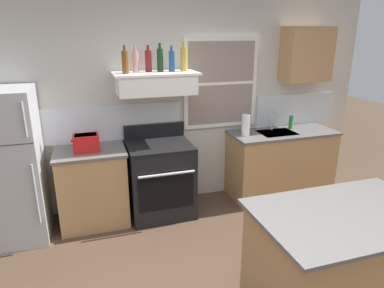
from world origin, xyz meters
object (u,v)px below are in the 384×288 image
bottle_rose_pink (135,61)px  bottle_red_label_wine (148,61)px  bottle_amber_wine (125,62)px  toaster (86,143)px  stove_range (160,179)px  dish_soap_bottle (291,122)px  paper_towel_roll (246,125)px  bottle_blue_liqueur (172,61)px  bottle_dark_green_wine (160,60)px  kitchen_island (341,264)px  bottle_champagne_gold_foil (184,59)px  refrigerator (6,167)px

bottle_rose_pink → bottle_red_label_wine: (0.15, 0.01, 0.00)m
bottle_amber_wine → bottle_red_label_wine: (0.28, 0.12, -0.00)m
toaster → bottle_amber_wine: bottle_amber_wine is taller
stove_range → bottle_amber_wine: 1.45m
stove_range → dish_soap_bottle: size_ratio=6.06×
bottle_amber_wine → paper_towel_roll: 1.70m
stove_range → paper_towel_roll: bearing=1.9°
bottle_amber_wine → bottle_rose_pink: 0.17m
bottle_blue_liqueur → paper_towel_roll: bottle_blue_liqueur is taller
bottle_red_label_wine → paper_towel_roll: size_ratio=1.10×
bottle_dark_green_wine → kitchen_island: bottle_dark_green_wine is taller
bottle_champagne_gold_foil → paper_towel_roll: size_ratio=1.23×
bottle_rose_pink → bottle_dark_green_wine: size_ratio=0.90×
bottle_rose_pink → paper_towel_roll: bottle_rose_pink is taller
dish_soap_bottle → kitchen_island: bearing=-112.3°
bottle_amber_wine → bottle_rose_pink: bottle_amber_wine is taller
bottle_rose_pink → bottle_dark_green_wine: 0.28m
bottle_rose_pink → kitchen_island: bottle_rose_pink is taller
stove_range → bottle_amber_wine: bearing=173.2°
refrigerator → bottle_rose_pink: (1.44, 0.17, 1.04)m
bottle_blue_liqueur → bottle_red_label_wine: bearing=170.0°
stove_range → refrigerator: bearing=-179.2°
dish_soap_bottle → bottle_dark_green_wine: bearing=179.8°
refrigerator → stove_range: bearing=0.8°
paper_towel_roll → kitchen_island: 2.14m
bottle_champagne_gold_foil → paper_towel_roll: bearing=-4.5°
refrigerator → bottle_red_label_wine: 1.91m
bottle_amber_wine → bottle_red_label_wine: 0.30m
bottle_dark_green_wine → bottle_champagne_gold_foil: bottle_champagne_gold_foil is taller
bottle_amber_wine → bottle_dark_green_wine: bearing=14.0°
bottle_red_label_wine → dish_soap_bottle: bearing=-0.5°
toaster → paper_towel_roll: (1.97, 0.03, 0.04)m
toaster → stove_range: toaster is taller
stove_range → bottle_red_label_wine: (-0.06, 0.16, 1.41)m
stove_range → bottle_blue_liqueur: size_ratio=3.79×
bottle_blue_liqueur → paper_towel_roll: size_ratio=1.06×
bottle_rose_pink → refrigerator: bearing=-173.3°
refrigerator → bottle_blue_liqueur: bearing=4.1°
bottle_champagne_gold_foil → kitchen_island: (0.65, -2.12, -1.43)m
bottle_rose_pink → bottle_champagne_gold_foil: bottle_champagne_gold_foil is taller
stove_range → bottle_red_label_wine: bottle_red_label_wine is taller
bottle_red_label_wine → kitchen_island: bearing=-64.0°
bottle_amber_wine → kitchen_island: 2.83m
bottle_dark_green_wine → bottle_blue_liqueur: bearing=-14.4°
kitchen_island → refrigerator: bearing=143.0°
paper_towel_roll → toaster: bearing=-179.2°
bottle_rose_pink → dish_soap_bottle: 2.26m
bottle_rose_pink → paper_towel_roll: size_ratio=1.06×
toaster → paper_towel_roll: size_ratio=1.10×
stove_range → kitchen_island: stove_range is taller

